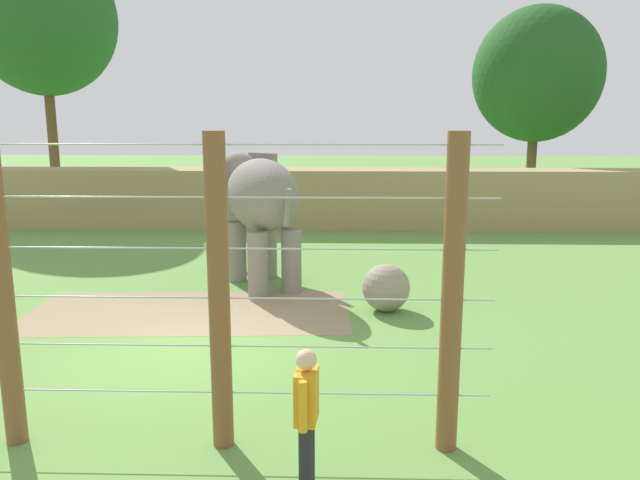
% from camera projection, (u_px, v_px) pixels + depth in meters
% --- Properties ---
extents(ground_plane, '(120.00, 120.00, 0.00)m').
position_uv_depth(ground_plane, '(188.00, 349.00, 10.74)').
color(ground_plane, '#609342').
extents(dirt_patch, '(6.87, 3.38, 0.01)m').
position_uv_depth(dirt_patch, '(189.00, 312.00, 12.84)').
color(dirt_patch, '#937F5B').
rests_on(dirt_patch, ground).
extents(embankment_wall, '(36.00, 1.80, 2.18)m').
position_uv_depth(embankment_wall, '(268.00, 198.00, 22.85)').
color(embankment_wall, tan).
rests_on(embankment_wall, ground).
extents(elephant, '(2.89, 3.90, 3.15)m').
position_uv_depth(elephant, '(257.00, 199.00, 14.73)').
color(elephant, gray).
rests_on(elephant, ground).
extents(enrichment_ball, '(1.01, 1.01, 1.01)m').
position_uv_depth(enrichment_ball, '(386.00, 288.00, 12.82)').
color(enrichment_ball, gray).
rests_on(enrichment_ball, ground).
extents(cable_fence, '(8.95, 0.26, 3.86)m').
position_uv_depth(cable_fence, '(114.00, 294.00, 7.26)').
color(cable_fence, brown).
rests_on(cable_fence, ground).
extents(zookeeper, '(0.25, 0.59, 1.67)m').
position_uv_depth(zookeeper, '(307.00, 417.00, 6.36)').
color(zookeeper, '#232328').
rests_on(zookeeper, ground).
extents(tree_far_left, '(6.37, 6.37, 11.73)m').
position_uv_depth(tree_far_left, '(43.00, 19.00, 26.91)').
color(tree_far_left, brown).
rests_on(tree_far_left, ground).
extents(tree_left_of_centre, '(5.74, 5.74, 9.01)m').
position_uv_depth(tree_left_of_centre, '(537.00, 75.00, 27.53)').
color(tree_left_of_centre, brown).
rests_on(tree_left_of_centre, ground).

